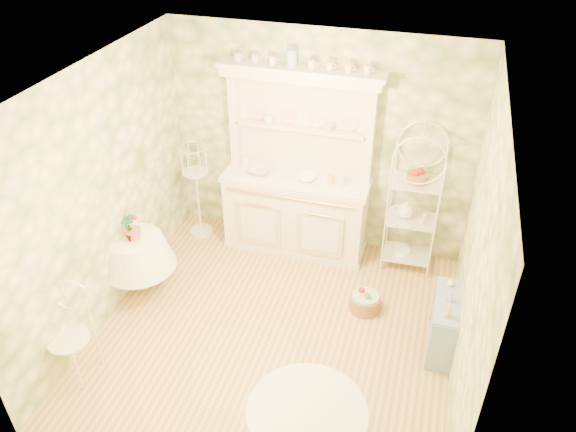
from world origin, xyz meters
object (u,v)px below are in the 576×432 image
(round_table, at_px, (139,266))
(birdcage_stand, at_px, (196,183))
(kitchen_dresser, at_px, (296,167))
(floor_basket, at_px, (365,301))
(cafe_chair, at_px, (70,344))
(bakers_rack, at_px, (413,204))
(side_shelf, at_px, (444,323))

(round_table, height_order, birdcage_stand, birdcage_stand)
(kitchen_dresser, bearing_deg, round_table, -138.74)
(floor_basket, bearing_deg, round_table, -171.36)
(kitchen_dresser, height_order, cafe_chair, kitchen_dresser)
(bakers_rack, bearing_deg, floor_basket, -111.96)
(side_shelf, height_order, round_table, round_table)
(bakers_rack, xyz_separation_m, side_shelf, (0.50, -1.26, -0.54))
(cafe_chair, relative_size, floor_basket, 2.22)
(cafe_chair, bearing_deg, kitchen_dresser, 45.32)
(kitchen_dresser, distance_m, bakers_rack, 1.41)
(kitchen_dresser, xyz_separation_m, side_shelf, (1.88, -1.23, -0.83))
(bakers_rack, xyz_separation_m, cafe_chair, (-2.86, -2.60, -0.47))
(side_shelf, distance_m, cafe_chair, 3.62)
(floor_basket, bearing_deg, side_shelf, -21.23)
(side_shelf, bearing_deg, cafe_chair, -154.77)
(side_shelf, bearing_deg, floor_basket, 162.19)
(side_shelf, relative_size, cafe_chair, 0.95)
(bakers_rack, relative_size, round_table, 2.58)
(side_shelf, height_order, floor_basket, side_shelf)
(kitchen_dresser, relative_size, cafe_chair, 2.95)
(kitchen_dresser, distance_m, round_table, 2.11)
(side_shelf, xyz_separation_m, round_table, (-3.35, -0.06, 0.02))
(bakers_rack, bearing_deg, birdcage_stand, 179.95)
(bakers_rack, bearing_deg, cafe_chair, -139.81)
(round_table, bearing_deg, cafe_chair, -90.59)
(kitchen_dresser, xyz_separation_m, round_table, (-1.47, -1.29, -0.81))
(kitchen_dresser, distance_m, side_shelf, 2.39)
(bakers_rack, xyz_separation_m, birdcage_stand, (-2.66, -0.09, -0.11))
(side_shelf, bearing_deg, birdcage_stand, 163.17)
(round_table, xyz_separation_m, birdcage_stand, (0.19, 1.22, 0.41))
(cafe_chair, bearing_deg, birdcage_stand, 70.57)
(floor_basket, bearing_deg, cafe_chair, -146.57)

